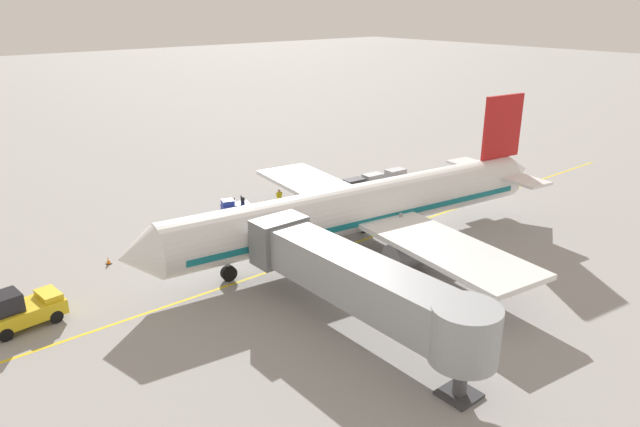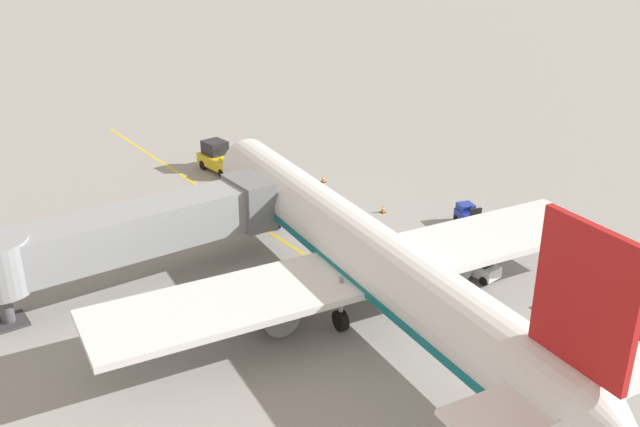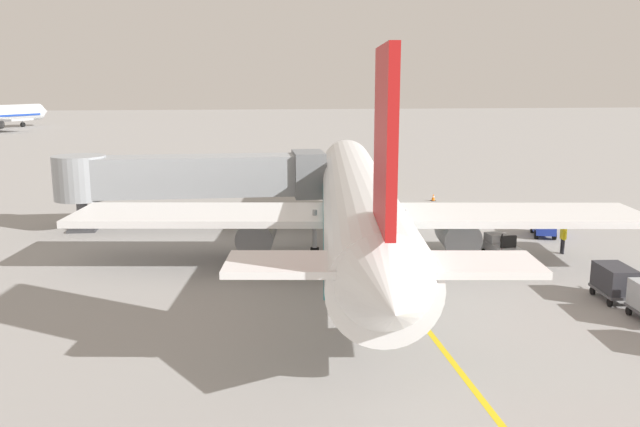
# 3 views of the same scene
# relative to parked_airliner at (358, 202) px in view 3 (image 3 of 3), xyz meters

# --- Properties ---
(ground_plane) EXTENTS (400.00, 400.00, 0.00)m
(ground_plane) POSITION_rel_parked_airliner_xyz_m (0.86, 1.39, -3.19)
(ground_plane) COLOR gray
(gate_lead_in_line) EXTENTS (0.24, 80.00, 0.01)m
(gate_lead_in_line) POSITION_rel_parked_airliner_xyz_m (0.86, 1.39, -3.18)
(gate_lead_in_line) COLOR gold
(gate_lead_in_line) RESTS_ON ground
(parked_airliner) EXTENTS (30.42, 37.32, 10.63)m
(parked_airliner) POSITION_rel_parked_airliner_xyz_m (0.00, 0.00, 0.00)
(parked_airliner) COLOR white
(parked_airliner) RESTS_ON ground
(jet_bridge) EXTENTS (17.56, 3.50, 4.98)m
(jet_bridge) POSITION_rel_parked_airliner_xyz_m (-9.39, 9.26, 0.27)
(jet_bridge) COLOR #93999E
(jet_bridge) RESTS_ON ground
(pushback_tractor) EXTENTS (2.61, 4.59, 2.40)m
(pushback_tractor) POSITION_rel_parked_airliner_xyz_m (4.07, 24.00, -2.09)
(pushback_tractor) COLOR gold
(pushback_tractor) RESTS_ON ground
(baggage_tug_lead) EXTENTS (1.45, 2.58, 1.62)m
(baggage_tug_lead) POSITION_rel_parked_airliner_xyz_m (7.63, -1.50, -2.47)
(baggage_tug_lead) COLOR silver
(baggage_tug_lead) RESTS_ON ground
(baggage_tug_trailing) EXTENTS (1.91, 2.74, 1.62)m
(baggage_tug_trailing) POSITION_rel_parked_airliner_xyz_m (12.70, 3.98, -2.47)
(baggage_tug_trailing) COLOR #1E339E
(baggage_tug_trailing) RESTS_ON ground
(baggage_cart_front) EXTENTS (1.48, 2.95, 1.58)m
(baggage_cart_front) POSITION_rel_parked_airliner_xyz_m (10.07, -8.25, -2.24)
(baggage_cart_front) COLOR #4C4C51
(baggage_cart_front) RESTS_ON ground
(ground_crew_wing_walker) EXTENTS (0.27, 0.73, 1.69)m
(ground_crew_wing_walker) POSITION_rel_parked_airliner_xyz_m (11.77, -0.33, -2.23)
(ground_crew_wing_walker) COLOR #232328
(ground_crew_wing_walker) RESTS_ON ground
(safety_cone_nose_left) EXTENTS (0.36, 0.36, 0.59)m
(safety_cone_nose_left) POSITION_rel_parked_airliner_xyz_m (9.46, 16.81, -2.90)
(safety_cone_nose_left) COLOR black
(safety_cone_nose_left) RESTS_ON ground
(safety_cone_nose_right) EXTENTS (0.36, 0.36, 0.59)m
(safety_cone_nose_right) POSITION_rel_parked_airliner_xyz_m (8.19, 13.37, -2.90)
(safety_cone_nose_right) COLOR black
(safety_cone_nose_right) RESTS_ON ground
(safety_cone_wing_tip) EXTENTS (0.36, 0.36, 0.59)m
(safety_cone_wing_tip) POSITION_rel_parked_airliner_xyz_m (9.36, 9.26, -2.90)
(safety_cone_wing_tip) COLOR black
(safety_cone_wing_tip) RESTS_ON ground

